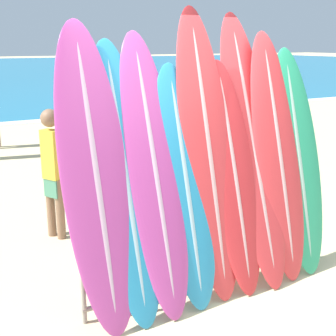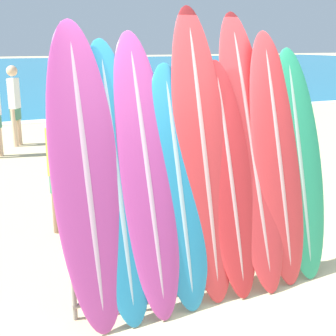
{
  "view_description": "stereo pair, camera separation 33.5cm",
  "coord_description": "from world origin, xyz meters",
  "px_view_note": "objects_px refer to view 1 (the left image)",
  "views": [
    {
      "loc": [
        -2.36,
        -2.91,
        2.26
      ],
      "look_at": [
        -0.11,
        1.24,
        0.99
      ],
      "focal_mm": 50.0,
      "sensor_mm": 36.0,
      "label": 1
    },
    {
      "loc": [
        -2.06,
        -3.05,
        2.26
      ],
      "look_at": [
        -0.11,
        1.24,
        0.99
      ],
      "focal_mm": 50.0,
      "sensor_mm": 36.0,
      "label": 2
    }
  ],
  "objects_px": {
    "surfboard_rack": "(209,237)",
    "surfboard_slot_2": "(154,174)",
    "surfboard_slot_6": "(253,149)",
    "surfboard_slot_7": "(278,156)",
    "person_far_left": "(53,169)",
    "surfboard_slot_5": "(233,177)",
    "surfboard_slot_1": "(126,182)",
    "surfboard_slot_8": "(298,161)",
    "surfboard_slot_0": "(96,177)",
    "surfboard_slot_4": "(208,154)",
    "surfboard_slot_3": "(185,186)"
  },
  "relations": [
    {
      "from": "surfboard_slot_0",
      "to": "surfboard_slot_2",
      "type": "xyz_separation_m",
      "value": [
        0.51,
        -0.01,
        -0.04
      ]
    },
    {
      "from": "surfboard_slot_4",
      "to": "surfboard_slot_5",
      "type": "height_order",
      "value": "surfboard_slot_4"
    },
    {
      "from": "surfboard_slot_1",
      "to": "surfboard_slot_6",
      "type": "relative_size",
      "value": 0.9
    },
    {
      "from": "surfboard_slot_7",
      "to": "surfboard_slot_6",
      "type": "bearing_deg",
      "value": 167.26
    },
    {
      "from": "surfboard_slot_3",
      "to": "surfboard_slot_6",
      "type": "relative_size",
      "value": 0.82
    },
    {
      "from": "surfboard_rack",
      "to": "surfboard_slot_6",
      "type": "height_order",
      "value": "surfboard_slot_6"
    },
    {
      "from": "person_far_left",
      "to": "surfboard_slot_2",
      "type": "bearing_deg",
      "value": 164.16
    },
    {
      "from": "surfboard_rack",
      "to": "surfboard_slot_7",
      "type": "distance_m",
      "value": 1.05
    },
    {
      "from": "surfboard_slot_4",
      "to": "person_far_left",
      "type": "xyz_separation_m",
      "value": [
        -0.94,
        1.82,
        -0.46
      ]
    },
    {
      "from": "surfboard_rack",
      "to": "surfboard_slot_0",
      "type": "bearing_deg",
      "value": 177.3
    },
    {
      "from": "surfboard_slot_6",
      "to": "surfboard_slot_7",
      "type": "height_order",
      "value": "surfboard_slot_6"
    },
    {
      "from": "surfboard_slot_2",
      "to": "surfboard_rack",
      "type": "bearing_deg",
      "value": -4.05
    },
    {
      "from": "surfboard_slot_4",
      "to": "surfboard_slot_2",
      "type": "bearing_deg",
      "value": -177.76
    },
    {
      "from": "surfboard_slot_1",
      "to": "surfboard_slot_7",
      "type": "relative_size",
      "value": 0.97
    },
    {
      "from": "surfboard_slot_1",
      "to": "surfboard_slot_7",
      "type": "xyz_separation_m",
      "value": [
        1.61,
        -0.01,
        0.04
      ]
    },
    {
      "from": "surfboard_slot_7",
      "to": "surfboard_slot_4",
      "type": "bearing_deg",
      "value": 177.86
    },
    {
      "from": "surfboard_slot_5",
      "to": "person_far_left",
      "type": "distance_m",
      "value": 2.24
    },
    {
      "from": "surfboard_slot_4",
      "to": "surfboard_slot_5",
      "type": "bearing_deg",
      "value": -14.5
    },
    {
      "from": "surfboard_slot_2",
      "to": "surfboard_slot_8",
      "type": "distance_m",
      "value": 1.61
    },
    {
      "from": "surfboard_slot_2",
      "to": "surfboard_slot_4",
      "type": "height_order",
      "value": "surfboard_slot_4"
    },
    {
      "from": "surfboard_slot_8",
      "to": "person_far_left",
      "type": "distance_m",
      "value": 2.74
    },
    {
      "from": "surfboard_slot_2",
      "to": "surfboard_slot_4",
      "type": "distance_m",
      "value": 0.56
    },
    {
      "from": "surfboard_slot_2",
      "to": "surfboard_slot_6",
      "type": "distance_m",
      "value": 1.09
    },
    {
      "from": "surfboard_rack",
      "to": "surfboard_slot_1",
      "type": "xyz_separation_m",
      "value": [
        -0.81,
        0.04,
        0.63
      ]
    },
    {
      "from": "surfboard_rack",
      "to": "surfboard_slot_8",
      "type": "height_order",
      "value": "surfboard_slot_8"
    },
    {
      "from": "surfboard_slot_5",
      "to": "surfboard_slot_0",
      "type": "bearing_deg",
      "value": 177.68
    },
    {
      "from": "surfboard_slot_6",
      "to": "person_far_left",
      "type": "relative_size",
      "value": 1.66
    },
    {
      "from": "surfboard_slot_3",
      "to": "surfboard_slot_4",
      "type": "distance_m",
      "value": 0.37
    },
    {
      "from": "surfboard_slot_0",
      "to": "surfboard_slot_4",
      "type": "relative_size",
      "value": 0.95
    },
    {
      "from": "surfboard_slot_1",
      "to": "surfboard_slot_2",
      "type": "relative_size",
      "value": 0.97
    },
    {
      "from": "surfboard_slot_5",
      "to": "person_far_left",
      "type": "xyz_separation_m",
      "value": [
        -1.18,
        1.89,
        -0.22
      ]
    },
    {
      "from": "surfboard_rack",
      "to": "person_far_left",
      "type": "bearing_deg",
      "value": 116.31
    },
    {
      "from": "surfboard_slot_2",
      "to": "surfboard_slot_4",
      "type": "relative_size",
      "value": 0.92
    },
    {
      "from": "surfboard_slot_5",
      "to": "surfboard_slot_1",
      "type": "bearing_deg",
      "value": 177.65
    },
    {
      "from": "surfboard_slot_4",
      "to": "surfboard_slot_7",
      "type": "distance_m",
      "value": 0.8
    },
    {
      "from": "surfboard_slot_2",
      "to": "surfboard_slot_8",
      "type": "xyz_separation_m",
      "value": [
        1.61,
        -0.02,
        -0.08
      ]
    },
    {
      "from": "surfboard_rack",
      "to": "surfboard_slot_4",
      "type": "xyz_separation_m",
      "value": [
        0.0,
        0.06,
        0.78
      ]
    },
    {
      "from": "surfboard_slot_0",
      "to": "surfboard_slot_2",
      "type": "relative_size",
      "value": 1.03
    },
    {
      "from": "surfboard_rack",
      "to": "surfboard_slot_2",
      "type": "height_order",
      "value": "surfboard_slot_2"
    },
    {
      "from": "surfboard_slot_2",
      "to": "surfboard_slot_7",
      "type": "relative_size",
      "value": 1.0
    },
    {
      "from": "surfboard_slot_4",
      "to": "surfboard_slot_7",
      "type": "height_order",
      "value": "surfboard_slot_4"
    },
    {
      "from": "surfboard_slot_6",
      "to": "surfboard_slot_7",
      "type": "xyz_separation_m",
      "value": [
        0.26,
        -0.06,
        -0.09
      ]
    },
    {
      "from": "surfboard_slot_6",
      "to": "surfboard_slot_8",
      "type": "relative_size",
      "value": 1.15
    },
    {
      "from": "surfboard_rack",
      "to": "surfboard_slot_2",
      "type": "relative_size",
      "value": 1.05
    },
    {
      "from": "surfboard_rack",
      "to": "surfboard_slot_8",
      "type": "relative_size",
      "value": 1.12
    },
    {
      "from": "surfboard_slot_7",
      "to": "surfboard_slot_8",
      "type": "relative_size",
      "value": 1.07
    },
    {
      "from": "surfboard_slot_7",
      "to": "person_far_left",
      "type": "xyz_separation_m",
      "value": [
        -1.73,
        1.85,
        -0.35
      ]
    },
    {
      "from": "surfboard_slot_0",
      "to": "surfboard_slot_1",
      "type": "height_order",
      "value": "surfboard_slot_0"
    },
    {
      "from": "surfboard_slot_4",
      "to": "person_far_left",
      "type": "distance_m",
      "value": 2.1
    },
    {
      "from": "surfboard_slot_5",
      "to": "surfboard_slot_7",
      "type": "xyz_separation_m",
      "value": [
        0.55,
        0.03,
        0.13
      ]
    }
  ]
}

